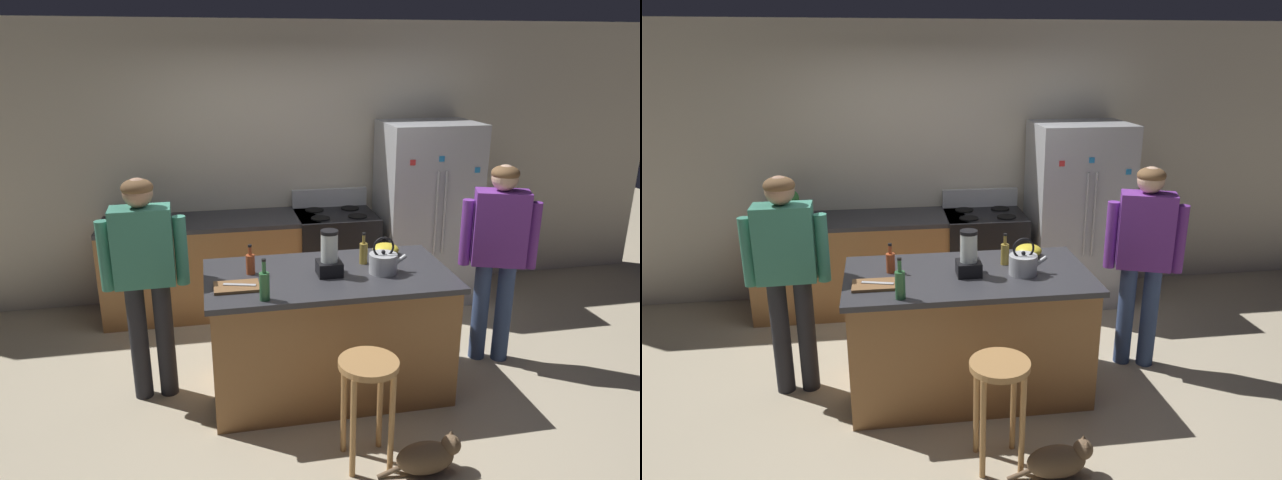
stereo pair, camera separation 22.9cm
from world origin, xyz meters
TOP-DOWN VIEW (x-y plane):
  - ground_plane at (0.00, 0.00)m, footprint 14.00×14.00m
  - back_wall at (0.00, 1.95)m, footprint 8.00×0.10m
  - kitchen_island at (0.00, 0.00)m, footprint 1.74×0.93m
  - back_counter_run at (-0.80, 1.55)m, footprint 2.00×0.64m
  - refrigerator at (1.31, 1.50)m, footprint 0.90×0.73m
  - stove_range at (0.40, 1.52)m, footprint 0.76×0.65m
  - person_by_island_left at (-1.26, 0.15)m, footprint 0.59×0.23m
  - person_by_sink_right at (1.39, 0.16)m, footprint 0.58×0.35m
  - bar_stool at (0.06, -0.86)m, footprint 0.36×0.36m
  - cat at (0.39, -1.03)m, footprint 0.52×0.18m
  - potted_plant at (-1.44, 1.55)m, footprint 0.20×0.20m
  - blender_appliance at (0.00, -0.03)m, footprint 0.17×0.17m
  - bottle_vinegar at (0.30, 0.14)m, footprint 0.06×0.06m
  - bottle_olive_oil at (-0.49, -0.37)m, footprint 0.07×0.07m
  - bottle_cooking_sauce at (-0.54, 0.10)m, footprint 0.06×0.06m
  - mixing_bowl at (0.51, 0.29)m, footprint 0.20×0.20m
  - tea_kettle at (0.38, -0.07)m, footprint 0.28×0.20m
  - cutting_board at (-0.65, -0.15)m, footprint 0.30×0.20m
  - chef_knife at (-0.63, -0.15)m, footprint 0.22×0.09m

SIDE VIEW (x-z plane):
  - ground_plane at x=0.00m, z-range 0.00..0.00m
  - cat at x=0.39m, z-range -0.02..0.24m
  - back_counter_run at x=-0.80m, z-range 0.00..0.92m
  - kitchen_island at x=0.00m, z-range 0.00..0.92m
  - stove_range at x=0.40m, z-range -0.08..1.02m
  - bar_stool at x=0.06m, z-range 0.19..0.89m
  - refrigerator at x=1.31m, z-range 0.00..1.78m
  - cutting_board at x=-0.65m, z-range 0.92..0.94m
  - chef_knife at x=-0.63m, z-range 0.94..0.94m
  - mixing_bowl at x=0.51m, z-range 0.92..1.01m
  - person_by_sink_right at x=1.39m, z-range 0.17..1.78m
  - person_by_island_left at x=-1.26m, z-range 0.17..1.80m
  - bottle_cooking_sauce at x=-0.54m, z-range 0.89..1.10m
  - tea_kettle at x=0.38m, z-range 0.86..1.13m
  - bottle_vinegar at x=0.30m, z-range 0.89..1.12m
  - bottle_olive_oil at x=-0.49m, z-range 0.88..1.16m
  - blender_appliance at x=0.00m, z-range 0.89..1.22m
  - potted_plant at x=-1.44m, z-range 0.94..1.24m
  - back_wall at x=0.00m, z-range 0.00..2.70m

